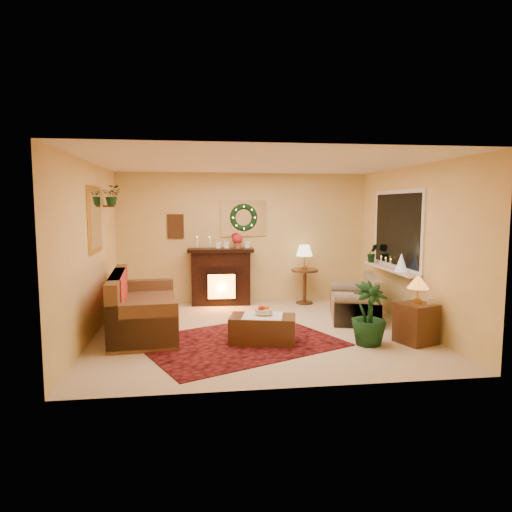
{
  "coord_description": "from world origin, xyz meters",
  "views": [
    {
      "loc": [
        -0.97,
        -6.9,
        1.97
      ],
      "look_at": [
        0.0,
        0.35,
        1.15
      ],
      "focal_mm": 32.0,
      "sensor_mm": 36.0,
      "label": 1
    }
  ],
  "objects": [
    {
      "name": "poinsettia",
      "position": [
        -0.14,
        2.02,
        1.3
      ],
      "size": [
        0.21,
        0.21,
        0.21
      ],
      "primitive_type": "sphere",
      "color": "red",
      "rests_on": "fireplace"
    },
    {
      "name": "loveseat",
      "position": [
        1.75,
        0.57,
        0.42
      ],
      "size": [
        1.05,
        1.45,
        0.75
      ],
      "primitive_type": "cube",
      "rotation": [
        0.0,
        0.0,
        -0.25
      ],
      "color": "#9F8F84",
      "rests_on": "floor"
    },
    {
      "name": "wreath",
      "position": [
        0.0,
        2.19,
        1.72
      ],
      "size": [
        0.55,
        0.11,
        0.55
      ],
      "primitive_type": "torus",
      "rotation": [
        1.57,
        0.0,
        0.0
      ],
      "color": "#194719",
      "rests_on": "wall_back"
    },
    {
      "name": "side_table_round",
      "position": [
        1.19,
        1.89,
        0.33
      ],
      "size": [
        0.58,
        0.58,
        0.69
      ],
      "primitive_type": "cylinder",
      "rotation": [
        0.0,
        0.0,
        0.09
      ],
      "color": "#351B11",
      "rests_on": "floor"
    },
    {
      "name": "window_frame",
      "position": [
        2.48,
        0.55,
        1.55
      ],
      "size": [
        0.03,
        1.86,
        1.36
      ],
      "primitive_type": "cube",
      "color": "white",
      "rests_on": "wall_right"
    },
    {
      "name": "fireplace",
      "position": [
        -0.47,
        2.04,
        0.55
      ],
      "size": [
        1.16,
        0.42,
        1.05
      ],
      "primitive_type": "cube",
      "rotation": [
        0.0,
        0.0,
        -0.05
      ],
      "color": "black",
      "rests_on": "floor"
    },
    {
      "name": "sofa",
      "position": [
        -1.77,
        0.22,
        0.43
      ],
      "size": [
        1.13,
        2.25,
        0.93
      ],
      "primitive_type": "cube",
      "rotation": [
        0.0,
        0.0,
        0.08
      ],
      "color": "#483725",
      "rests_on": "floor"
    },
    {
      "name": "lamp_tiffany",
      "position": [
        2.17,
        -0.86,
        0.74
      ],
      "size": [
        0.31,
        0.31,
        0.45
      ],
      "primitive_type": "cone",
      "color": "orange",
      "rests_on": "end_table_square"
    },
    {
      "name": "end_table_square",
      "position": [
        2.15,
        -0.89,
        0.27
      ],
      "size": [
        0.6,
        0.6,
        0.57
      ],
      "primitive_type": "cube",
      "rotation": [
        0.0,
        0.0,
        0.35
      ],
      "color": "black",
      "rests_on": "floor"
    },
    {
      "name": "fruit_bowl",
      "position": [
        -0.01,
        -0.55,
        0.45
      ],
      "size": [
        0.25,
        0.25,
        0.06
      ],
      "primitive_type": "cylinder",
      "color": "silver",
      "rests_on": "coffee_table"
    },
    {
      "name": "red_throw",
      "position": [
        -1.81,
        0.36,
        0.46
      ],
      "size": [
        0.84,
        1.36,
        0.02
      ],
      "primitive_type": "cube",
      "color": "#BC4021",
      "rests_on": "sofa"
    },
    {
      "name": "gold_mirror",
      "position": [
        -2.48,
        0.3,
        1.75
      ],
      "size": [
        0.03,
        0.84,
        1.0
      ],
      "primitive_type": "cube",
      "color": "gold",
      "rests_on": "wall_left"
    },
    {
      "name": "floor_palm",
      "position": [
        1.44,
        -0.88,
        0.45
      ],
      "size": [
        1.82,
        1.82,
        2.65
      ],
      "primitive_type": "imported",
      "rotation": [
        0.0,
        0.0,
        0.26
      ],
      "color": "#1D6323",
      "rests_on": "floor"
    },
    {
      "name": "ceiling",
      "position": [
        0.0,
        0.0,
        2.6
      ],
      "size": [
        5.0,
        5.0,
        0.0
      ],
      "primitive_type": "plane",
      "color": "white",
      "rests_on": "ground"
    },
    {
      "name": "window_sill",
      "position": [
        2.38,
        0.55,
        0.87
      ],
      "size": [
        0.22,
        1.86,
        0.04
      ],
      "primitive_type": "cube",
      "color": "white",
      "rests_on": "wall_right"
    },
    {
      "name": "sill_plant",
      "position": [
        2.34,
        1.28,
        1.08
      ],
      "size": [
        0.25,
        0.2,
        0.46
      ],
      "primitive_type": "imported",
      "color": "#2B5B2B",
      "rests_on": "window_sill"
    },
    {
      "name": "hanging_plant",
      "position": [
        -2.34,
        1.05,
        1.97
      ],
      "size": [
        0.33,
        0.28,
        0.36
      ],
      "primitive_type": "imported",
      "color": "#194719",
      "rests_on": "wall_left"
    },
    {
      "name": "mantel_candle_b",
      "position": [
        -0.69,
        1.99,
        1.26
      ],
      "size": [
        0.06,
        0.06,
        0.17
      ],
      "primitive_type": "cylinder",
      "color": "white",
      "rests_on": "fireplace"
    },
    {
      "name": "floor",
      "position": [
        0.0,
        0.0,
        0.0
      ],
      "size": [
        5.0,
        5.0,
        0.0
      ],
      "primitive_type": "plane",
      "color": "beige",
      "rests_on": "ground"
    },
    {
      "name": "area_rug",
      "position": [
        -0.36,
        -0.54,
        0.01
      ],
      "size": [
        3.23,
        2.9,
        0.01
      ],
      "primitive_type": "cube",
      "rotation": [
        0.0,
        0.0,
        0.42
      ],
      "color": "#3B140B",
      "rests_on": "floor"
    },
    {
      "name": "wall_left",
      "position": [
        -2.5,
        0.0,
        1.3
      ],
      "size": [
        4.5,
        4.5,
        0.0
      ],
      "primitive_type": "plane",
      "color": "#EFD88C",
      "rests_on": "ground"
    },
    {
      "name": "mini_tree",
      "position": [
        2.35,
        0.07,
        1.04
      ],
      "size": [
        0.2,
        0.2,
        0.31
      ],
      "primitive_type": "cone",
      "color": "silver",
      "rests_on": "window_sill"
    },
    {
      "name": "wall_front",
      "position": [
        0.0,
        -2.25,
        1.3
      ],
      "size": [
        5.0,
        5.0,
        0.0
      ],
      "primitive_type": "plane",
      "color": "#EFD88C",
      "rests_on": "ground"
    },
    {
      "name": "mantel_mirror",
      "position": [
        0.0,
        2.23,
        1.7
      ],
      "size": [
        0.92,
        0.02,
        0.72
      ],
      "primitive_type": "cube",
      "color": "white",
      "rests_on": "wall_back"
    },
    {
      "name": "wall_art",
      "position": [
        -1.35,
        2.23,
        1.55
      ],
      "size": [
        0.32,
        0.03,
        0.48
      ],
      "primitive_type": "cube",
      "color": "#381E11",
      "rests_on": "wall_back"
    },
    {
      "name": "window_glass",
      "position": [
        2.47,
        0.55,
        1.55
      ],
      "size": [
        0.02,
        1.7,
        1.22
      ],
      "primitive_type": "cube",
      "color": "black",
      "rests_on": "wall_right"
    },
    {
      "name": "coffee_table",
      "position": [
        -0.03,
        -0.59,
        0.21
      ],
      "size": [
        1.02,
        0.71,
        0.39
      ],
      "primitive_type": "cube",
      "rotation": [
        0.0,
        0.0,
        -0.23
      ],
      "color": "#3F1E0C",
      "rests_on": "floor"
    },
    {
      "name": "lamp_cream",
      "position": [
        1.18,
        1.9,
        0.88
      ],
      "size": [
        0.33,
        0.33,
        0.5
      ],
      "primitive_type": "cone",
      "color": "beige",
      "rests_on": "side_table_round"
    },
    {
      "name": "wall_right",
      "position": [
        2.5,
        0.0,
        1.3
      ],
      "size": [
        4.5,
        4.5,
        0.0
      ],
      "primitive_type": "plane",
      "color": "#EFD88C",
      "rests_on": "ground"
    },
    {
      "name": "wall_back",
      "position": [
        0.0,
        2.25,
        1.3
      ],
      "size": [
        5.0,
        5.0,
        0.0
      ],
      "primitive_type": "plane",
      "color": "#EFD88C",
      "rests_on": "ground"
    },
    {
      "name": "mantel_candle_a",
      "position": [
        -0.94,
        2.0,
        1.26
      ],
      "size": [
        0.06,
        0.06,
        0.18
      ],
      "primitive_type": "cylinder",
      "color": "#F2E8CC",
      "rests_on": "fireplace"
    }
  ]
}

